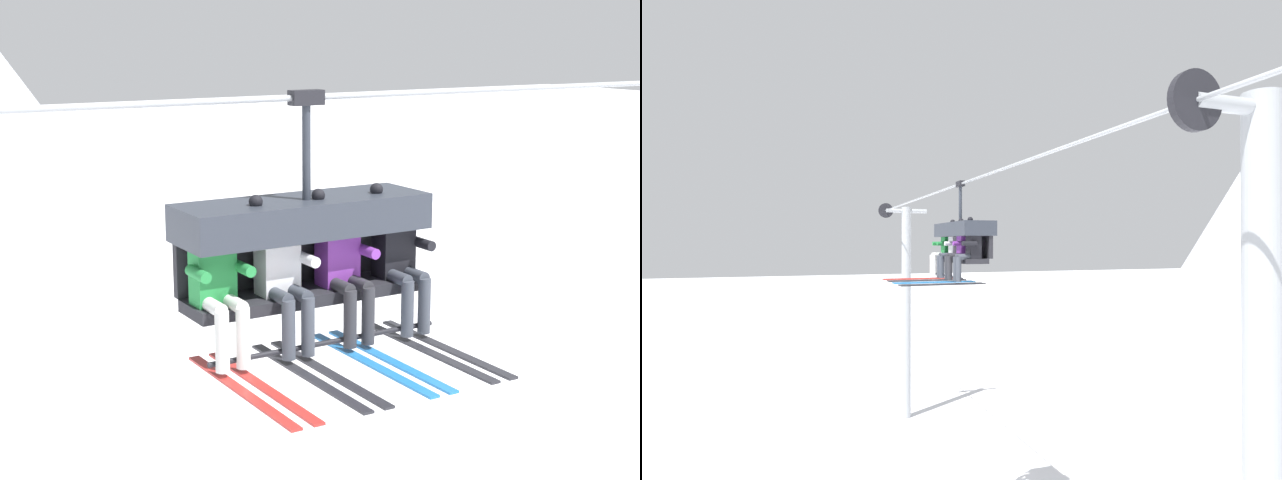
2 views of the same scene
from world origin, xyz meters
TOP-DOWN VIEW (x-y plane):
  - lift_cable at (-0.49, -0.80)m, footprint 17.35×0.05m
  - chairlift_chair at (0.65, -0.73)m, footprint 2.14×0.74m
  - skier_green at (-0.21, -0.95)m, footprint 0.46×1.70m
  - skier_white at (0.36, -0.94)m, footprint 0.48×1.70m
  - skier_purple at (0.93, -0.94)m, footprint 0.48×1.70m
  - skier_black at (1.51, -0.94)m, footprint 0.48×1.70m

SIDE VIEW (x-z plane):
  - skier_green at x=-0.21m, z-range 5.92..7.15m
  - skier_white at x=0.36m, z-range 5.89..7.23m
  - skier_purple at x=0.93m, z-range 5.89..7.23m
  - skier_black at x=1.51m, z-range 5.89..7.23m
  - chairlift_chair at x=0.65m, z-range 5.81..7.85m
  - lift_cable at x=-0.49m, z-range 7.93..7.98m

